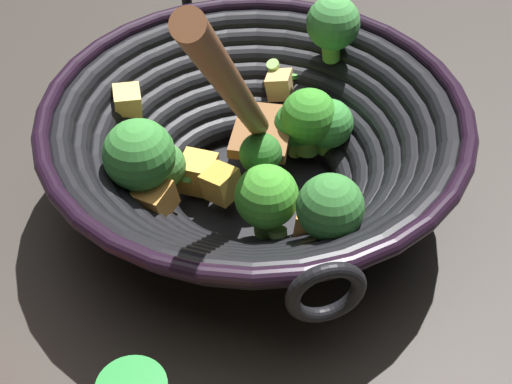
% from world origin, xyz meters
% --- Properties ---
extents(ground_plane, '(4.00, 4.00, 0.00)m').
position_xyz_m(ground_plane, '(0.00, 0.00, 0.00)').
color(ground_plane, '#332D28').
extents(wok, '(0.36, 0.35, 0.30)m').
position_xyz_m(wok, '(-0.00, -0.00, 0.07)').
color(wok, black).
rests_on(wok, ground).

